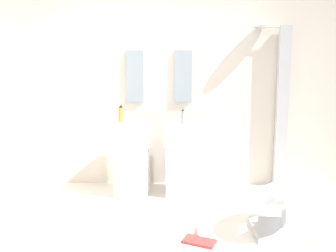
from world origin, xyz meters
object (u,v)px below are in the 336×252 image
(pedestal_sink_right, at_px, (183,155))
(coffee_mug, at_px, (198,231))
(soap_bottle_blue, at_px, (121,114))
(soap_bottle_grey, at_px, (183,117))
(shower_column, at_px, (281,104))
(soap_bottle_amber, at_px, (121,114))
(pedestal_sink_left, at_px, (132,154))
(magazine_red, at_px, (199,241))
(lounge_chair, at_px, (284,198))

(pedestal_sink_right, distance_m, coffee_mug, 1.26)
(soap_bottle_blue, height_order, soap_bottle_grey, soap_bottle_blue)
(shower_column, bearing_deg, soap_bottle_grey, -158.58)
(coffee_mug, relative_size, soap_bottle_amber, 0.56)
(soap_bottle_grey, bearing_deg, soap_bottle_amber, 169.55)
(pedestal_sink_left, height_order, soap_bottle_grey, soap_bottle_grey)
(soap_bottle_grey, bearing_deg, pedestal_sink_right, 88.34)
(magazine_red, relative_size, soap_bottle_amber, 1.52)
(soap_bottle_grey, bearing_deg, lounge_chair, -44.06)
(pedestal_sink_right, relative_size, soap_bottle_grey, 6.10)
(pedestal_sink_right, height_order, soap_bottle_amber, soap_bottle_amber)
(magazine_red, distance_m, soap_bottle_blue, 1.87)
(magazine_red, bearing_deg, soap_bottle_amber, 147.62)
(soap_bottle_blue, bearing_deg, soap_bottle_amber, -84.95)
(pedestal_sink_left, xyz_separation_m, soap_bottle_grey, (0.62, -0.17, 0.48))
(pedestal_sink_left, distance_m, coffee_mug, 1.46)
(pedestal_sink_right, relative_size, lounge_chair, 0.91)
(soap_bottle_blue, bearing_deg, magazine_red, -56.62)
(pedestal_sink_left, distance_m, soap_bottle_grey, 0.80)
(shower_column, distance_m, coffee_mug, 2.13)
(magazine_red, bearing_deg, lounge_chair, 39.84)
(magazine_red, relative_size, coffee_mug, 2.73)
(magazine_red, xyz_separation_m, soap_bottle_grey, (-0.14, 1.15, 0.95))
(magazine_red, distance_m, soap_bottle_grey, 1.50)
(pedestal_sink_right, relative_size, magazine_red, 3.55)
(magazine_red, bearing_deg, soap_bottle_grey, 120.20)
(coffee_mug, bearing_deg, soap_bottle_blue, 125.93)
(lounge_chair, height_order, soap_bottle_blue, soap_bottle_blue)
(soap_bottle_amber, bearing_deg, magazine_red, -55.54)
(pedestal_sink_left, relative_size, lounge_chair, 0.91)
(coffee_mug, bearing_deg, soap_bottle_amber, 127.19)
(soap_bottle_grey, bearing_deg, shower_column, 21.42)
(pedestal_sink_right, distance_m, soap_bottle_grey, 0.51)
(lounge_chair, xyz_separation_m, magazine_red, (-0.80, -0.24, -0.33))
(pedestal_sink_left, bearing_deg, coffee_mug, -57.63)
(lounge_chair, xyz_separation_m, coffee_mug, (-0.81, -0.10, -0.29))
(shower_column, relative_size, magazine_red, 7.26)
(coffee_mug, bearing_deg, magazine_red, -85.98)
(pedestal_sink_right, xyz_separation_m, coffee_mug, (0.13, -1.18, -0.43))
(pedestal_sink_left, height_order, soap_bottle_amber, soap_bottle_amber)
(lounge_chair, bearing_deg, pedestal_sink_left, 145.28)
(pedestal_sink_left, xyz_separation_m, pedestal_sink_right, (0.62, 0.00, 0.00))
(lounge_chair, bearing_deg, coffee_mug, -172.70)
(magazine_red, bearing_deg, pedestal_sink_left, 143.10)
(pedestal_sink_right, relative_size, shower_column, 0.49)
(pedestal_sink_left, xyz_separation_m, shower_column, (1.86, 0.32, 0.59))
(pedestal_sink_left, height_order, soap_bottle_blue, soap_bottle_blue)
(shower_column, xyz_separation_m, soap_bottle_grey, (-1.25, -0.49, -0.10))
(pedestal_sink_right, height_order, magazine_red, pedestal_sink_right)
(coffee_mug, distance_m, soap_bottle_amber, 1.71)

